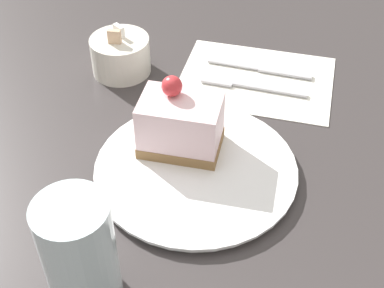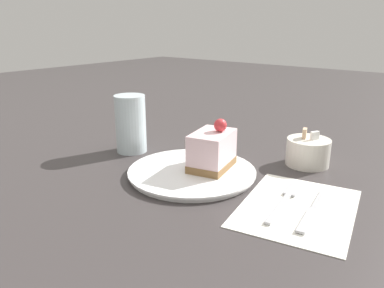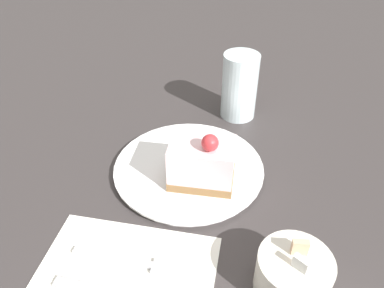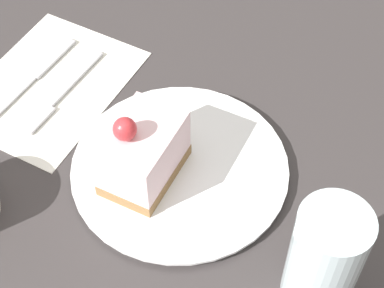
# 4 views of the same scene
# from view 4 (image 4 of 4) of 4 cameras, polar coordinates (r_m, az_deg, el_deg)

# --- Properties ---
(ground_plane) EXTENTS (4.00, 4.00, 0.00)m
(ground_plane) POSITION_cam_4_polar(r_m,az_deg,el_deg) (0.79, -4.32, -2.52)
(ground_plane) COLOR #383333
(plate) EXTENTS (0.26, 0.26, 0.01)m
(plate) POSITION_cam_4_polar(r_m,az_deg,el_deg) (0.78, -1.09, -2.22)
(plate) COLOR white
(plate) RESTS_ON ground_plane
(cake_slice) EXTENTS (0.09, 0.12, 0.10)m
(cake_slice) POSITION_cam_4_polar(r_m,az_deg,el_deg) (0.74, -4.41, -0.78)
(cake_slice) COLOR olive
(cake_slice) RESTS_ON plate
(napkin) EXTENTS (0.22, 0.27, 0.00)m
(napkin) POSITION_cam_4_polar(r_m,az_deg,el_deg) (0.90, -12.56, 5.14)
(napkin) COLOR white
(napkin) RESTS_ON ground_plane
(fork) EXTENTS (0.04, 0.17, 0.00)m
(fork) POSITION_cam_4_polar(r_m,az_deg,el_deg) (0.88, -11.88, 4.11)
(fork) COLOR #B2B2B7
(fork) RESTS_ON napkin
(knife) EXTENTS (0.04, 0.17, 0.00)m
(knife) POSITION_cam_4_polar(r_m,az_deg,el_deg) (0.92, -13.24, 6.46)
(knife) COLOR #B2B2B7
(knife) RESTS_ON napkin
(drinking_glass) EXTENTS (0.07, 0.07, 0.14)m
(drinking_glass) POSITION_cam_4_polar(r_m,az_deg,el_deg) (0.66, 11.65, -10.02)
(drinking_glass) COLOR silver
(drinking_glass) RESTS_ON ground_plane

